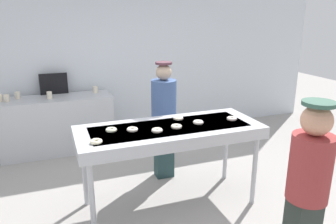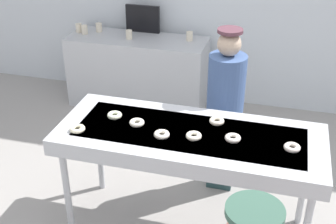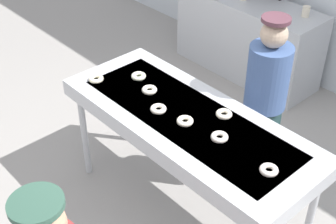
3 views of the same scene
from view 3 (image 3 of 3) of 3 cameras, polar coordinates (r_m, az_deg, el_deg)
ground_plane at (r=4.14m, az=2.03°, el=-11.47°), size 16.00×16.00×0.00m
fryer_conveyor at (r=3.53m, az=2.34°, el=-1.46°), size 2.07×0.82×0.98m
sugar_donut_0 at (r=3.91m, az=-8.53°, el=3.92°), size 0.16×0.16×0.04m
sugar_donut_1 at (r=3.73m, az=-2.24°, el=2.64°), size 0.16×0.16×0.04m
sugar_donut_2 at (r=3.07m, az=11.89°, el=-6.75°), size 0.16×0.16×0.04m
sugar_donut_3 at (r=3.91m, az=-3.52°, el=4.27°), size 0.17×0.17×0.04m
sugar_donut_4 at (r=3.27m, az=6.14°, el=-2.97°), size 0.17×0.17×0.04m
sugar_donut_5 at (r=3.52m, az=-1.16°, el=0.37°), size 0.16×0.16×0.04m
sugar_donut_6 at (r=3.40m, az=2.03°, el=-1.08°), size 0.13×0.13×0.04m
sugar_donut_7 at (r=3.49m, az=6.66°, el=-0.24°), size 0.15×0.15×0.04m
worker_baker at (r=3.87m, az=11.43°, el=1.53°), size 0.33×0.33×1.60m
prep_counter at (r=5.77m, az=9.39°, el=8.74°), size 1.74×0.61×0.91m
paper_cup_4 at (r=5.30m, az=16.06°, el=11.40°), size 0.08×0.08×0.11m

